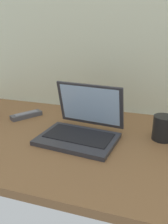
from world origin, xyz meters
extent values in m
cube|color=brown|center=(0.00, 0.00, 0.01)|extent=(1.60, 0.76, 0.03)
cube|color=#2D2D33|center=(-0.04, -0.03, 0.04)|extent=(0.33, 0.25, 0.02)
cube|color=black|center=(-0.04, -0.01, 0.05)|extent=(0.28, 0.17, 0.00)
cube|color=#2D2D33|center=(-0.03, 0.11, 0.15)|extent=(0.30, 0.09, 0.20)
cube|color=#A5C6EA|center=(-0.03, 0.10, 0.15)|extent=(0.27, 0.07, 0.17)
cylinder|color=black|center=(0.29, 0.10, 0.08)|extent=(0.09, 0.09, 0.10)
cylinder|color=brown|center=(0.29, 0.10, 0.13)|extent=(0.08, 0.08, 0.00)
cube|color=#4C4C51|center=(-0.38, 0.14, 0.04)|extent=(0.13, 0.16, 0.02)
cube|color=slate|center=(-0.38, 0.14, 0.05)|extent=(0.09, 0.12, 0.00)
camera|label=1|loc=(0.26, -0.86, 0.48)|focal=38.83mm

